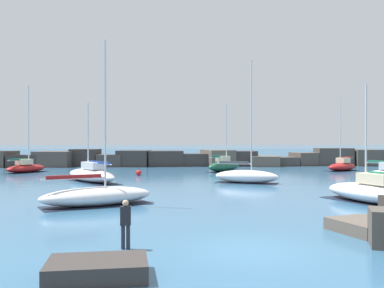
# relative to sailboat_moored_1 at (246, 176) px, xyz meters

# --- Properties ---
(ground_plane) EXTENTS (600.00, 600.00, 0.00)m
(ground_plane) POSITION_rel_sailboat_moored_1_xyz_m (-4.26, -22.85, -0.64)
(ground_plane) COLOR #336084
(open_sea_beyond) EXTENTS (400.00, 116.00, 0.01)m
(open_sea_beyond) POSITION_rel_sailboat_moored_1_xyz_m (-4.26, 85.21, -0.64)
(open_sea_beyond) COLOR #235175
(open_sea_beyond) RESTS_ON ground
(breakwater_jetty) EXTENTS (66.78, 6.43, 2.60)m
(breakwater_jetty) POSITION_rel_sailboat_moored_1_xyz_m (-3.30, 25.08, 0.42)
(breakwater_jetty) COLOR #4C443D
(breakwater_jetty) RESTS_ON ground
(sailboat_moored_1) EXTENTS (5.99, 4.02, 10.88)m
(sailboat_moored_1) POSITION_rel_sailboat_moored_1_xyz_m (0.00, 0.00, 0.00)
(sailboat_moored_1) COLOR silver
(sailboat_moored_1) RESTS_ON ground
(sailboat_moored_2) EXTENTS (5.45, 6.08, 8.20)m
(sailboat_moored_2) POSITION_rel_sailboat_moored_1_xyz_m (0.02, 14.22, 0.07)
(sailboat_moored_2) COLOR #195138
(sailboat_moored_2) RESTS_ON ground
(sailboat_moored_4) EXTENTS (6.55, 8.07, 7.26)m
(sailboat_moored_4) POSITION_rel_sailboat_moored_1_xyz_m (-13.92, 1.99, 0.04)
(sailboat_moored_4) COLOR white
(sailboat_moored_4) RESTS_ON ground
(sailboat_moored_5) EXTENTS (6.92, 4.78, 9.69)m
(sailboat_moored_5) POSITION_rel_sailboat_moored_1_xyz_m (-11.19, -12.30, -0.06)
(sailboat_moored_5) COLOR silver
(sailboat_moored_5) RESTS_ON ground
(sailboat_moored_6) EXTENTS (5.47, 4.85, 9.01)m
(sailboat_moored_6) POSITION_rel_sailboat_moored_1_xyz_m (14.72, 14.08, -0.03)
(sailboat_moored_6) COLOR maroon
(sailboat_moored_6) RESTS_ON ground
(sailboat_moored_7) EXTENTS (4.59, 5.83, 10.31)m
(sailboat_moored_7) POSITION_rel_sailboat_moored_1_xyz_m (-23.50, 13.80, -0.04)
(sailboat_moored_7) COLOR maroon
(sailboat_moored_7) RESTS_ON ground
(sailboat_moored_8) EXTENTS (4.75, 7.37, 7.24)m
(sailboat_moored_8) POSITION_rel_sailboat_moored_1_xyz_m (5.39, -12.31, 0.03)
(sailboat_moored_8) COLOR white
(sailboat_moored_8) RESTS_ON ground
(mooring_buoy_orange_near) EXTENTS (0.59, 0.59, 0.79)m
(mooring_buoy_orange_near) POSITION_rel_sailboat_moored_1_xyz_m (-10.03, 8.69, -0.34)
(mooring_buoy_orange_near) COLOR red
(mooring_buoy_orange_near) RESTS_ON ground
(person_on_rocks) EXTENTS (0.36, 0.23, 1.73)m
(person_on_rocks) POSITION_rel_sailboat_moored_1_xyz_m (-8.63, -22.38, 0.33)
(person_on_rocks) COLOR #282833
(person_on_rocks) RESTS_ON ground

